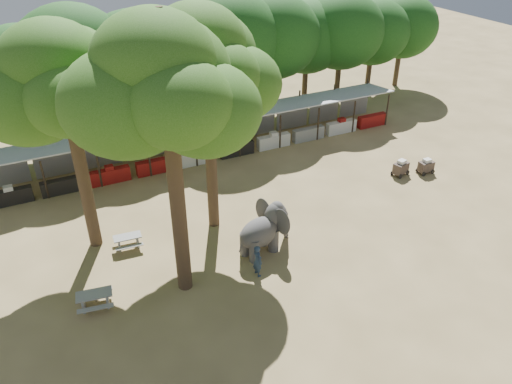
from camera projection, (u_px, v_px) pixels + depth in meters
name	position (u px, v px, depth m)	size (l,w,h in m)	color
ground	(322.00, 274.00, 23.19)	(100.00, 100.00, 0.00)	brown
vendor_stalls	(211.00, 138.00, 33.24)	(28.00, 2.99, 2.80)	#A5A7AC
yard_tree_left	(61.00, 86.00, 21.07)	(7.10, 6.90, 11.02)	#332316
yard_tree_center	(161.00, 88.00, 17.82)	(7.10, 6.90, 12.04)	#332316
yard_tree_back	(202.00, 66.00, 22.37)	(7.10, 6.90, 11.36)	#332316
backdrop_trees	(182.00, 54.00, 34.98)	(46.46, 5.95, 8.33)	#332316
elephant	(265.00, 229.00, 24.19)	(3.26, 2.38, 2.42)	#3E3B3B
handler	(258.00, 261.00, 22.73)	(0.59, 0.39, 1.63)	#26384C
picnic_table_near	(95.00, 298.00, 21.09)	(1.66, 1.54, 0.74)	gray
picnic_table_far	(128.00, 240.00, 24.70)	(1.44, 1.32, 0.67)	gray
cart_front	(426.00, 166.00, 31.29)	(1.01, 0.67, 0.98)	#362924
cart_back	(401.00, 168.00, 31.06)	(1.19, 0.93, 1.03)	#362924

